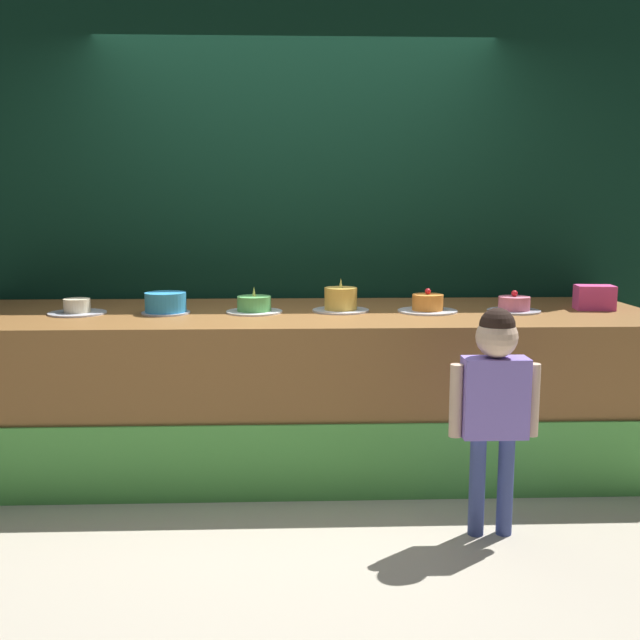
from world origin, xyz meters
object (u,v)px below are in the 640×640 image
cake_center_right (341,301)px  cake_right (428,305)px  cake_left (166,303)px  cake_far_right (514,305)px  cake_far_left (77,308)px  cake_center_left (254,306)px  pink_box (594,298)px  child_figure (495,390)px

cake_center_right → cake_right: bearing=-5.2°
cake_left → cake_far_right: 1.94m
cake_right → cake_center_right: bearing=174.8°
cake_left → cake_right: (1.46, 0.01, -0.02)m
cake_far_left → cake_center_left: bearing=0.9°
pink_box → cake_center_right: cake_center_right is taller
pink_box → cake_far_right: pink_box is taller
child_figure → cake_center_left: child_figure is taller
pink_box → cake_left: bearing=-178.4°
cake_far_left → cake_center_left: 0.97m
cake_far_right → cake_right: bearing=178.4°
cake_left → pink_box: bearing=1.6°
cake_far_left → cake_far_right: cake_far_right is taller
child_figure → cake_center_left: bearing=138.4°
cake_left → cake_right: cake_right is taller
pink_box → cake_center_left: size_ratio=0.67×
pink_box → cake_right: (-0.97, -0.06, -0.03)m
pink_box → cake_center_right: 1.46m
child_figure → pink_box: 1.36m
cake_far_right → cake_center_right: bearing=176.6°
cake_left → cake_center_left: bearing=2.4°
child_figure → cake_far_right: (0.36, 0.95, 0.24)m
cake_right → pink_box: bearing=3.3°
child_figure → pink_box: bearing=50.2°
cake_center_left → cake_right: size_ratio=0.94×
cake_center_left → cake_center_right: (0.49, 0.04, 0.02)m
cake_right → cake_far_left: bearing=-179.7°
cake_center_left → cake_center_right: cake_center_right is taller
cake_left → cake_center_left: 0.49m
cake_far_left → cake_left: size_ratio=1.18×
pink_box → cake_center_left: (-1.94, -0.05, -0.03)m
cake_left → cake_center_right: cake_center_right is taller
child_figure → cake_left: bearing=148.9°
cake_far_left → cake_center_right: cake_center_right is taller
child_figure → cake_right: (-0.12, 0.96, 0.25)m
child_figure → cake_far_right: bearing=69.1°
child_figure → cake_far_right: child_figure is taller
child_figure → pink_box: size_ratio=4.89×
child_figure → cake_left: size_ratio=3.85×
cake_center_left → cake_right: bearing=-0.4°
child_figure → cake_center_right: (-0.61, 1.01, 0.27)m
pink_box → cake_far_left: (-2.91, -0.06, -0.04)m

